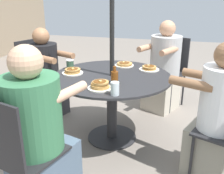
{
  "coord_description": "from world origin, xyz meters",
  "views": [
    {
      "loc": [
        -2.38,
        -0.62,
        1.5
      ],
      "look_at": [
        0.0,
        0.0,
        0.58
      ],
      "focal_mm": 42.0,
      "sensor_mm": 36.0,
      "label": 1
    }
  ],
  "objects_px": {
    "pancake_plate_c": "(100,85)",
    "diner_north": "(215,119)",
    "patio_chair_east": "(170,67)",
    "drinking_glass_a": "(115,89)",
    "patio_table": "(112,89)",
    "pancake_plate_b": "(149,68)",
    "diner_east": "(163,71)",
    "diner_west": "(38,137)",
    "pancake_plate_d": "(124,64)",
    "coffee_cup": "(70,64)",
    "patio_chair_south": "(37,72)",
    "pancake_plate_a": "(73,71)",
    "patio_chair_west": "(18,150)",
    "syrup_bottle": "(115,77)",
    "diner_south": "(46,77)"
  },
  "relations": [
    {
      "from": "pancake_plate_b",
      "to": "syrup_bottle",
      "type": "bearing_deg",
      "value": 153.0
    },
    {
      "from": "pancake_plate_d",
      "to": "coffee_cup",
      "type": "distance_m",
      "value": 0.59
    },
    {
      "from": "patio_table",
      "to": "diner_south",
      "type": "relative_size",
      "value": 1.08
    },
    {
      "from": "diner_east",
      "to": "diner_south",
      "type": "relative_size",
      "value": 1.06
    },
    {
      "from": "patio_chair_west",
      "to": "pancake_plate_a",
      "type": "height_order",
      "value": "patio_chair_west"
    },
    {
      "from": "coffee_cup",
      "to": "patio_table",
      "type": "bearing_deg",
      "value": -102.92
    },
    {
      "from": "patio_chair_south",
      "to": "diner_west",
      "type": "xyz_separation_m",
      "value": [
        -1.42,
        -0.82,
        0.01
      ]
    },
    {
      "from": "patio_chair_south",
      "to": "pancake_plate_b",
      "type": "distance_m",
      "value": 1.46
    },
    {
      "from": "diner_east",
      "to": "diner_west",
      "type": "xyz_separation_m",
      "value": [
        -1.88,
        0.72,
        0.02
      ]
    },
    {
      "from": "diner_east",
      "to": "coffee_cup",
      "type": "relative_size",
      "value": 11.71
    },
    {
      "from": "pancake_plate_d",
      "to": "pancake_plate_a",
      "type": "bearing_deg",
      "value": 132.35
    },
    {
      "from": "diner_west",
      "to": "pancake_plate_a",
      "type": "xyz_separation_m",
      "value": [
        0.93,
        0.12,
        0.19
      ]
    },
    {
      "from": "patio_table",
      "to": "diner_east",
      "type": "bearing_deg",
      "value": -25.97
    },
    {
      "from": "pancake_plate_c",
      "to": "patio_chair_east",
      "type": "bearing_deg",
      "value": -20.02
    },
    {
      "from": "diner_north",
      "to": "patio_chair_south",
      "type": "height_order",
      "value": "diner_north"
    },
    {
      "from": "diner_west",
      "to": "diner_north",
      "type": "bearing_deg",
      "value": 41.69
    },
    {
      "from": "patio_chair_east",
      "to": "pancake_plate_d",
      "type": "height_order",
      "value": "patio_chair_east"
    },
    {
      "from": "diner_south",
      "to": "pancake_plate_b",
      "type": "distance_m",
      "value": 1.29
    },
    {
      "from": "pancake_plate_b",
      "to": "drinking_glass_a",
      "type": "relative_size",
      "value": 1.95
    },
    {
      "from": "patio_chair_east",
      "to": "patio_chair_south",
      "type": "distance_m",
      "value": 1.74
    },
    {
      "from": "patio_table",
      "to": "syrup_bottle",
      "type": "xyz_separation_m",
      "value": [
        -0.21,
        -0.08,
        0.21
      ]
    },
    {
      "from": "patio_chair_east",
      "to": "pancake_plate_a",
      "type": "distance_m",
      "value": 1.45
    },
    {
      "from": "pancake_plate_a",
      "to": "pancake_plate_c",
      "type": "bearing_deg",
      "value": -131.0
    },
    {
      "from": "patio_table",
      "to": "coffee_cup",
      "type": "relative_size",
      "value": 11.97
    },
    {
      "from": "coffee_cup",
      "to": "drinking_glass_a",
      "type": "bearing_deg",
      "value": -132.98
    },
    {
      "from": "patio_chair_east",
      "to": "coffee_cup",
      "type": "distance_m",
      "value": 1.41
    },
    {
      "from": "pancake_plate_c",
      "to": "diner_north",
      "type": "bearing_deg",
      "value": -90.45
    },
    {
      "from": "diner_south",
      "to": "syrup_bottle",
      "type": "bearing_deg",
      "value": 81.82
    },
    {
      "from": "patio_chair_west",
      "to": "syrup_bottle",
      "type": "relative_size",
      "value": 5.77
    },
    {
      "from": "patio_table",
      "to": "pancake_plate_b",
      "type": "distance_m",
      "value": 0.46
    },
    {
      "from": "diner_south",
      "to": "drinking_glass_a",
      "type": "relative_size",
      "value": 9.99
    },
    {
      "from": "pancake_plate_d",
      "to": "coffee_cup",
      "type": "bearing_deg",
      "value": 115.4
    },
    {
      "from": "diner_east",
      "to": "drinking_glass_a",
      "type": "relative_size",
      "value": 10.6
    },
    {
      "from": "diner_east",
      "to": "diner_west",
      "type": "height_order",
      "value": "diner_west"
    },
    {
      "from": "diner_north",
      "to": "diner_east",
      "type": "relative_size",
      "value": 1.01
    },
    {
      "from": "pancake_plate_a",
      "to": "pancake_plate_d",
      "type": "xyz_separation_m",
      "value": [
        0.41,
        -0.44,
        -0.01
      ]
    },
    {
      "from": "patio_chair_south",
      "to": "drinking_glass_a",
      "type": "distance_m",
      "value": 1.58
    },
    {
      "from": "diner_east",
      "to": "pancake_plate_b",
      "type": "distance_m",
      "value": 0.67
    },
    {
      "from": "patio_chair_east",
      "to": "patio_chair_west",
      "type": "bearing_deg",
      "value": 94.97
    },
    {
      "from": "patio_chair_east",
      "to": "pancake_plate_b",
      "type": "height_order",
      "value": "patio_chair_east"
    },
    {
      "from": "pancake_plate_a",
      "to": "patio_table",
      "type": "bearing_deg",
      "value": -84.47
    },
    {
      "from": "patio_chair_east",
      "to": "drinking_glass_a",
      "type": "relative_size",
      "value": 8.43
    },
    {
      "from": "pancake_plate_a",
      "to": "pancake_plate_b",
      "type": "bearing_deg",
      "value": -66.49
    },
    {
      "from": "diner_west",
      "to": "pancake_plate_d",
      "type": "xyz_separation_m",
      "value": [
        1.34,
        -0.32,
        0.18
      ]
    },
    {
      "from": "patio_chair_south",
      "to": "diner_south",
      "type": "xyz_separation_m",
      "value": [
        -0.07,
        -0.16,
        -0.03
      ]
    },
    {
      "from": "patio_chair_south",
      "to": "coffee_cup",
      "type": "height_order",
      "value": "patio_chair_south"
    },
    {
      "from": "diner_north",
      "to": "coffee_cup",
      "type": "bearing_deg",
      "value": 93.16
    },
    {
      "from": "syrup_bottle",
      "to": "coffee_cup",
      "type": "relative_size",
      "value": 1.61
    },
    {
      "from": "diner_north",
      "to": "pancake_plate_c",
      "type": "xyz_separation_m",
      "value": [
        0.01,
        0.95,
        0.19
      ]
    },
    {
      "from": "pancake_plate_a",
      "to": "diner_east",
      "type": "bearing_deg",
      "value": -41.65
    }
  ]
}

